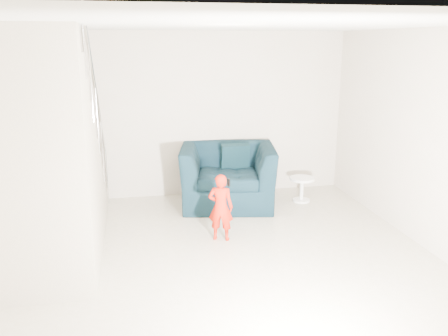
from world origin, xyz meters
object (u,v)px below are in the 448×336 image
(staircase, at_px, (52,183))
(toddler, at_px, (221,207))
(armchair, at_px, (228,175))
(side_table, at_px, (302,185))

(staircase, bearing_deg, toddler, 5.49)
(armchair, relative_size, staircase, 0.40)
(armchair, distance_m, side_table, 1.23)
(armchair, bearing_deg, staircase, -136.07)
(armchair, xyz_separation_m, staircase, (-2.39, -1.57, 0.47))
(armchair, distance_m, toddler, 1.43)
(toddler, xyz_separation_m, staircase, (-2.02, -0.19, 0.50))
(armchair, height_order, staircase, staircase)
(armchair, relative_size, side_table, 3.63)
(toddler, height_order, staircase, staircase)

